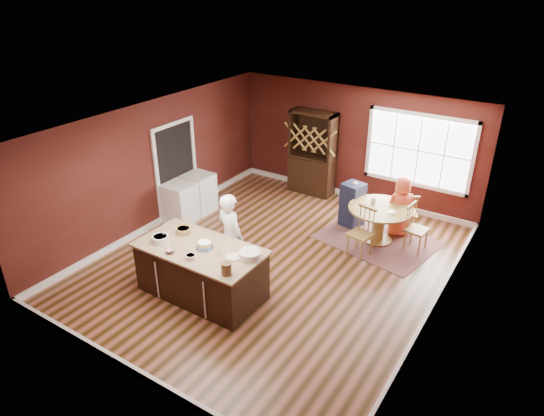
{
  "coord_description": "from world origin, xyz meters",
  "views": [
    {
      "loc": [
        4.22,
        -6.64,
        5.07
      ],
      "look_at": [
        -0.15,
        0.14,
        1.05
      ],
      "focal_mm": 32.0,
      "sensor_mm": 36.0,
      "label": 1
    }
  ],
  "objects_px": {
    "baker": "(230,236)",
    "chair_north": "(408,212)",
    "layer_cake": "(205,245)",
    "toddler": "(354,190)",
    "seated_woman": "(401,206)",
    "chair_east": "(417,228)",
    "hutch": "(312,153)",
    "dining_table": "(380,217)",
    "high_chair": "(352,204)",
    "washer": "(180,203)",
    "chair_south": "(360,232)",
    "dryer": "(199,193)",
    "kitchen_island": "(202,272)"
  },
  "relations": [
    {
      "from": "kitchen_island",
      "to": "dining_table",
      "type": "xyz_separation_m",
      "value": [
        1.85,
        3.36,
        0.1
      ]
    },
    {
      "from": "hutch",
      "to": "baker",
      "type": "bearing_deg",
      "value": -82.28
    },
    {
      "from": "kitchen_island",
      "to": "chair_south",
      "type": "xyz_separation_m",
      "value": [
        1.76,
        2.61,
        0.07
      ]
    },
    {
      "from": "chair_east",
      "to": "toddler",
      "type": "distance_m",
      "value": 1.56
    },
    {
      "from": "kitchen_island",
      "to": "dining_table",
      "type": "distance_m",
      "value": 3.84
    },
    {
      "from": "baker",
      "to": "dryer",
      "type": "bearing_deg",
      "value": -24.45
    },
    {
      "from": "high_chair",
      "to": "dining_table",
      "type": "bearing_deg",
      "value": -9.54
    },
    {
      "from": "layer_cake",
      "to": "chair_east",
      "type": "xyz_separation_m",
      "value": [
        2.52,
        3.4,
        -0.5
      ]
    },
    {
      "from": "dining_table",
      "to": "baker",
      "type": "bearing_deg",
      "value": -123.83
    },
    {
      "from": "dining_table",
      "to": "dryer",
      "type": "xyz_separation_m",
      "value": [
        -3.99,
        -0.92,
        -0.09
      ]
    },
    {
      "from": "dryer",
      "to": "baker",
      "type": "bearing_deg",
      "value": -37.79
    },
    {
      "from": "toddler",
      "to": "chair_south",
      "type": "bearing_deg",
      "value": -59.31
    },
    {
      "from": "chair_east",
      "to": "chair_north",
      "type": "distance_m",
      "value": 0.77
    },
    {
      "from": "chair_north",
      "to": "hutch",
      "type": "xyz_separation_m",
      "value": [
        -2.66,
        0.66,
        0.57
      ]
    },
    {
      "from": "baker",
      "to": "chair_north",
      "type": "xyz_separation_m",
      "value": [
        2.12,
        3.36,
        -0.36
      ]
    },
    {
      "from": "hutch",
      "to": "dining_table",
      "type": "bearing_deg",
      "value": -30.72
    },
    {
      "from": "dining_table",
      "to": "chair_north",
      "type": "distance_m",
      "value": 0.8
    },
    {
      "from": "chair_east",
      "to": "high_chair",
      "type": "xyz_separation_m",
      "value": [
        -1.5,
        0.26,
        0.03
      ]
    },
    {
      "from": "kitchen_island",
      "to": "washer",
      "type": "distance_m",
      "value": 2.79
    },
    {
      "from": "baker",
      "to": "washer",
      "type": "xyz_separation_m",
      "value": [
        -2.22,
        1.08,
        -0.37
      ]
    },
    {
      "from": "layer_cake",
      "to": "toddler",
      "type": "relative_size",
      "value": 1.14
    },
    {
      "from": "washer",
      "to": "layer_cake",
      "type": "bearing_deg",
      "value": -38.59
    },
    {
      "from": "layer_cake",
      "to": "toddler",
      "type": "bearing_deg",
      "value": 74.54
    },
    {
      "from": "layer_cake",
      "to": "toddler",
      "type": "height_order",
      "value": "layer_cake"
    },
    {
      "from": "chair_east",
      "to": "chair_south",
      "type": "height_order",
      "value": "chair_south"
    },
    {
      "from": "baker",
      "to": "layer_cake",
      "type": "relative_size",
      "value": 5.5
    },
    {
      "from": "seated_woman",
      "to": "washer",
      "type": "height_order",
      "value": "seated_woman"
    },
    {
      "from": "dining_table",
      "to": "layer_cake",
      "type": "bearing_deg",
      "value": -117.94
    },
    {
      "from": "high_chair",
      "to": "washer",
      "type": "relative_size",
      "value": 1.15
    },
    {
      "from": "chair_east",
      "to": "chair_north",
      "type": "height_order",
      "value": "chair_east"
    },
    {
      "from": "chair_north",
      "to": "high_chair",
      "type": "xyz_separation_m",
      "value": [
        -1.09,
        -0.4,
        0.06
      ]
    },
    {
      "from": "seated_woman",
      "to": "hutch",
      "type": "distance_m",
      "value": 2.75
    },
    {
      "from": "toddler",
      "to": "dryer",
      "type": "distance_m",
      "value": 3.5
    },
    {
      "from": "chair_east",
      "to": "chair_south",
      "type": "bearing_deg",
      "value": 140.69
    },
    {
      "from": "chair_east",
      "to": "dryer",
      "type": "bearing_deg",
      "value": 108.68
    },
    {
      "from": "chair_south",
      "to": "hutch",
      "type": "bearing_deg",
      "value": 147.68
    },
    {
      "from": "dining_table",
      "to": "washer",
      "type": "distance_m",
      "value": 4.29
    },
    {
      "from": "dining_table",
      "to": "hutch",
      "type": "relative_size",
      "value": 0.63
    },
    {
      "from": "chair_north",
      "to": "dryer",
      "type": "bearing_deg",
      "value": -5.2
    },
    {
      "from": "high_chair",
      "to": "washer",
      "type": "height_order",
      "value": "high_chair"
    },
    {
      "from": "dining_table",
      "to": "hutch",
      "type": "distance_m",
      "value": 2.74
    },
    {
      "from": "kitchen_island",
      "to": "chair_north",
      "type": "bearing_deg",
      "value": 61.68
    },
    {
      "from": "chair_north",
      "to": "seated_woman",
      "type": "bearing_deg",
      "value": 44.22
    },
    {
      "from": "toddler",
      "to": "high_chair",
      "type": "bearing_deg",
      "value": -84.63
    },
    {
      "from": "baker",
      "to": "layer_cake",
      "type": "bearing_deg",
      "value": 103.54
    },
    {
      "from": "baker",
      "to": "toddler",
      "type": "distance_m",
      "value": 3.16
    },
    {
      "from": "baker",
      "to": "chair_south",
      "type": "bearing_deg",
      "value": -118.18
    },
    {
      "from": "chair_south",
      "to": "chair_north",
      "type": "relative_size",
      "value": 1.12
    },
    {
      "from": "dining_table",
      "to": "toddler",
      "type": "bearing_deg",
      "value": 154.98
    },
    {
      "from": "seated_woman",
      "to": "baker",
      "type": "bearing_deg",
      "value": 18.93
    }
  ]
}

